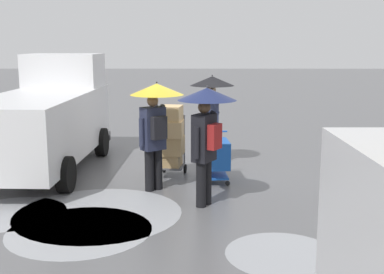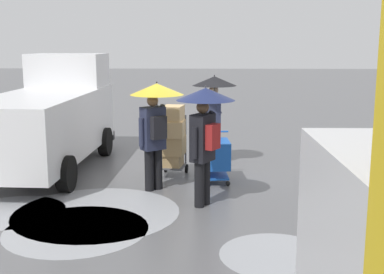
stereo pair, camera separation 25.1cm
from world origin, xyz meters
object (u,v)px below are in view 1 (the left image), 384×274
Objects in this scene: cargo_van_parked_right at (45,118)px; hand_dolly_boxes at (172,137)px; shopping_cart_vendor at (216,155)px; pedestrian_pink_side at (212,98)px; pedestrian_white_side at (155,111)px; pedestrian_black_side at (206,119)px.

hand_dolly_boxes is at bearing 167.05° from cargo_van_parked_right.
cargo_van_parked_right is at bearing -16.30° from shopping_cart_vendor.
pedestrian_pink_side reaches higher than hand_dolly_boxes.
hand_dolly_boxes is at bearing -104.94° from pedestrian_white_side.
cargo_van_parked_right is 4.50m from pedestrian_black_side.
shopping_cart_vendor is 1.89m from pedestrian_pink_side.
hand_dolly_boxes is 0.72× the size of pedestrian_black_side.
cargo_van_parked_right is 5.31× the size of shopping_cart_vendor.
pedestrian_black_side is (-0.69, 1.96, 0.70)m from hand_dolly_boxes.
pedestrian_white_side is (0.96, -0.93, 0.00)m from pedestrian_black_side.
shopping_cart_vendor is 0.47× the size of pedestrian_black_side.
cargo_van_parked_right is 3.03m from hand_dolly_boxes.
pedestrian_pink_side is (-0.89, -1.14, 0.71)m from hand_dolly_boxes.
shopping_cart_vendor is (-3.87, 1.13, -0.61)m from cargo_van_parked_right.
pedestrian_black_side is (0.24, 1.50, 1.00)m from shopping_cart_vendor.
cargo_van_parked_right is 2.52× the size of pedestrian_black_side.
cargo_van_parked_right reaches higher than pedestrian_pink_side.
shopping_cart_vendor is at bearing 91.48° from pedestrian_pink_side.
pedestrian_black_side and pedestrian_white_side have the same top height.
cargo_van_parked_right is 4.08m from shopping_cart_vendor.
pedestrian_white_side is at bearing 147.33° from cargo_van_parked_right.
pedestrian_black_side is (-3.62, 2.63, 0.39)m from cargo_van_parked_right.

